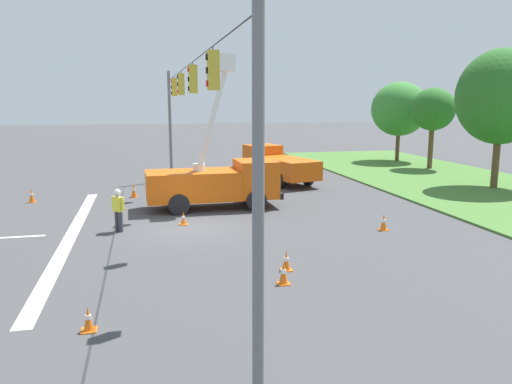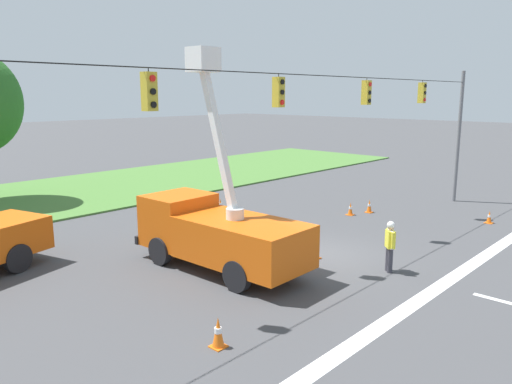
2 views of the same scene
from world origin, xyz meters
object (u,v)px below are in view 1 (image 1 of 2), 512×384
object	(u,v)px
tree_west	(433,110)
traffic_cone_mid_left	(286,261)
road_worker	(118,208)
traffic_cone_lane_edge_b	(32,195)
traffic_cone_foreground_right	(384,222)
traffic_cone_lane_edge_a	(88,319)
traffic_cone_foreground_left	(284,273)
utility_truck_bucket_lift	(216,180)
tree_centre	(501,97)
traffic_cone_near_bucket	(134,191)
tree_far_west	(399,109)
utility_truck_support_near	(277,164)
traffic_cone_far_right	(183,219)

from	to	relation	value
tree_west	traffic_cone_mid_left	distance (m)	27.15
road_worker	traffic_cone_lane_edge_b	size ratio (longest dim) A/B	2.35
traffic_cone_foreground_right	traffic_cone_lane_edge_a	xyz separation A→B (m)	(6.97, -10.98, -0.06)
traffic_cone_foreground_left	traffic_cone_lane_edge_b	world-z (taller)	traffic_cone_lane_edge_b
utility_truck_bucket_lift	traffic_cone_lane_edge_a	bearing A→B (deg)	-20.67
tree_centre	road_worker	size ratio (longest dim) A/B	4.71
traffic_cone_foreground_left	traffic_cone_lane_edge_a	size ratio (longest dim) A/B	1.14
traffic_cone_near_bucket	tree_far_west	bearing A→B (deg)	117.68
tree_west	traffic_cone_foreground_right	distance (m)	20.86
utility_truck_bucket_lift	traffic_cone_near_bucket	bearing A→B (deg)	-132.91
utility_truck_bucket_lift	traffic_cone_foreground_right	distance (m)	8.57
road_worker	traffic_cone_lane_edge_b	distance (m)	8.67
traffic_cone_foreground_left	traffic_cone_lane_edge_a	bearing A→B (deg)	-69.95
tree_far_west	tree_west	bearing A→B (deg)	1.21
utility_truck_bucket_lift	traffic_cone_lane_edge_b	world-z (taller)	utility_truck_bucket_lift
road_worker	traffic_cone_near_bucket	bearing A→B (deg)	176.41
utility_truck_bucket_lift	utility_truck_support_near	size ratio (longest dim) A/B	1.05
traffic_cone_mid_left	traffic_cone_lane_edge_a	distance (m)	6.43
traffic_cone_foreground_right	traffic_cone_lane_edge_b	world-z (taller)	traffic_cone_lane_edge_b
utility_truck_support_near	traffic_cone_lane_edge_a	bearing A→B (deg)	-26.35
tree_far_west	utility_truck_bucket_lift	xyz separation A→B (m)	(15.49, -18.22, -3.18)
traffic_cone_foreground_left	tree_centre	bearing A→B (deg)	126.87
tree_far_west	utility_truck_bucket_lift	size ratio (longest dim) A/B	0.93
utility_truck_support_near	traffic_cone_mid_left	bearing A→B (deg)	-14.12
traffic_cone_far_right	traffic_cone_lane_edge_b	bearing A→B (deg)	-131.69
tree_far_west	tree_west	world-z (taller)	tree_far_west
tree_west	traffic_cone_foreground_left	world-z (taller)	tree_west
traffic_cone_near_bucket	traffic_cone_lane_edge_b	distance (m)	5.24
tree_centre	utility_truck_bucket_lift	bearing A→B (deg)	-84.33
traffic_cone_foreground_left	traffic_cone_near_bucket	distance (m)	15.40
tree_west	traffic_cone_near_bucket	distance (m)	23.77
road_worker	traffic_cone_foreground_right	world-z (taller)	road_worker
utility_truck_bucket_lift	traffic_cone_far_right	distance (m)	3.82
traffic_cone_foreground_left	traffic_cone_lane_edge_b	bearing A→B (deg)	-146.06
tree_far_west	traffic_cone_lane_edge_a	world-z (taller)	tree_far_west
road_worker	traffic_cone_foreground_right	bearing A→B (deg)	78.50
road_worker	traffic_cone_foreground_left	distance (m)	8.78
traffic_cone_far_right	utility_truck_bucket_lift	bearing A→B (deg)	148.90
traffic_cone_near_bucket	traffic_cone_lane_edge_a	bearing A→B (deg)	-2.65
traffic_cone_far_right	traffic_cone_near_bucket	bearing A→B (deg)	-162.37
tree_west	traffic_cone_near_bucket	world-z (taller)	tree_west
road_worker	traffic_cone_foreground_left	bearing A→B (deg)	34.42
tree_far_west	traffic_cone_far_right	distance (m)	27.74
utility_truck_bucket_lift	traffic_cone_foreground_left	xyz separation A→B (m)	(10.94, 0.40, -1.08)
traffic_cone_mid_left	utility_truck_support_near	bearing A→B (deg)	165.88
utility_truck_support_near	traffic_cone_foreground_left	bearing A→B (deg)	-14.50
traffic_cone_lane_edge_a	traffic_cone_lane_edge_b	size ratio (longest dim) A/B	0.79
tree_west	traffic_cone_lane_edge_b	world-z (taller)	tree_west
traffic_cone_foreground_right	traffic_cone_lane_edge_a	distance (m)	13.01
utility_truck_support_near	road_worker	bearing A→B (deg)	-41.42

